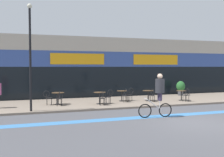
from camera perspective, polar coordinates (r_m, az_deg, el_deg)
ground_plane at (r=12.57m, az=17.65°, el=-9.15°), size 120.00×120.00×0.00m
sidewalk_slab at (r=18.81m, az=4.40°, el=-4.95°), size 40.00×5.50×0.12m
storefront_facade at (r=23.05m, az=-0.17°, el=2.36°), size 40.00×4.06×4.87m
bike_lane_stripe at (r=14.10m, az=13.07°, el=-7.80°), size 36.00×0.70×0.01m
bistro_table_0 at (r=17.03m, az=-11.67°, el=-3.72°), size 0.79×0.79×0.76m
bistro_table_1 at (r=16.93m, az=-2.71°, el=-3.70°), size 0.78×0.78×0.76m
bistro_table_2 at (r=18.34m, az=2.17°, el=-3.31°), size 0.70×0.70×0.73m
bistro_table_3 at (r=18.67m, az=7.86°, el=-3.22°), size 0.75×0.75×0.73m
bistro_table_4 at (r=19.32m, az=14.87°, el=-3.15°), size 0.69×0.69×0.70m
cafe_chair_0_near at (r=16.41m, az=-11.40°, el=-4.07°), size 0.41×0.58×0.90m
cafe_chair_0_side at (r=16.98m, az=-13.77°, el=-3.87°), size 0.60×0.45×0.90m
cafe_chair_1_near at (r=16.34m, az=-2.12°, el=-4.05°), size 0.42×0.58×0.90m
cafe_chair_1_side at (r=17.12m, az=-0.69°, el=-3.75°), size 0.58×0.40×0.90m
cafe_chair_2_near at (r=17.76m, az=2.90°, el=-3.52°), size 0.42×0.59×0.90m
cafe_chair_2_side at (r=18.58m, az=3.96°, el=-3.25°), size 0.60×0.45×0.90m
cafe_chair_3_near at (r=18.11m, az=8.72°, el=-3.42°), size 0.43×0.59×0.90m
cafe_chair_4_near at (r=18.80m, az=15.94°, el=-3.27°), size 0.42×0.59×0.90m
planter_pot at (r=22.67m, az=14.72°, el=-1.87°), size 0.72×0.72×1.19m
lamp_post at (r=14.77m, az=-17.38°, el=5.91°), size 0.26×0.26×5.77m
cyclist_0 at (r=13.25m, az=10.14°, el=-2.89°), size 1.78×0.56×2.18m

